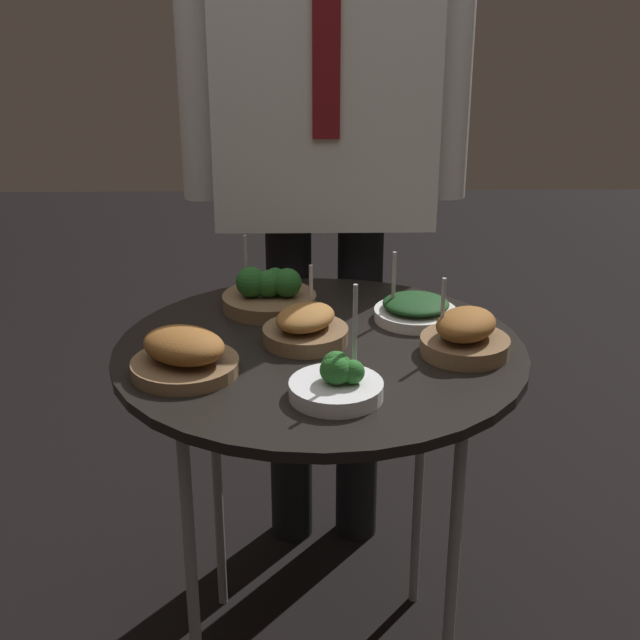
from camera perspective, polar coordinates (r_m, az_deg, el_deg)
serving_cart at (r=1.54m, az=0.00°, el=-3.38°), size 0.71×0.71×0.71m
bowl_broccoli_front_center at (r=1.34m, az=1.10°, el=-3.97°), size 0.14×0.14×0.17m
bowl_broccoli_near_rim at (r=1.68m, az=-3.28°, el=1.68°), size 0.18×0.18×0.14m
bowl_roast_mid_right at (r=1.53m, az=-0.94°, el=-0.47°), size 0.15×0.15×0.13m
bowl_roast_back_left at (r=1.51m, az=9.27°, el=-1.00°), size 0.15×0.15×0.14m
bowl_roast_back_right at (r=1.43m, az=-8.67°, el=-2.22°), size 0.18×0.17×0.08m
bowl_spinach_far_rim at (r=1.64m, az=6.13°, el=0.66°), size 0.15×0.15×0.13m
waiter_figure at (r=1.89m, az=0.31°, el=13.11°), size 0.60×0.23×1.63m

